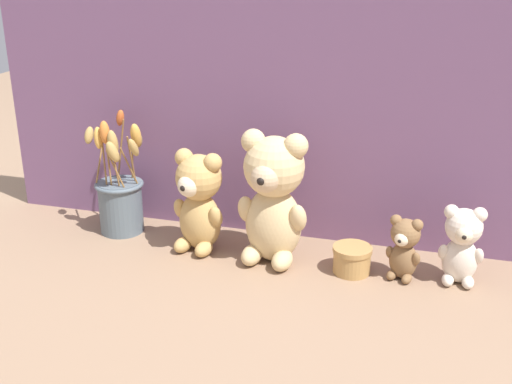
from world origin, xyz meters
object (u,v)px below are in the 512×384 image
object	(u,v)px
teddy_bear_small	(462,244)
decorative_tin_tall	(352,259)
flower_vase	(120,196)
teddy_bear_tiny	(404,247)
teddy_bear_large	(273,196)
teddy_bear_medium	(199,199)

from	to	relation	value
teddy_bear_small	decorative_tin_tall	world-z (taller)	teddy_bear_small
teddy_bear_small	flower_vase	size ratio (longest dim) A/B	0.58
teddy_bear_tiny	teddy_bear_small	bearing A→B (deg)	7.42
teddy_bear_large	flower_vase	xyz separation A→B (m)	(-0.41, 0.05, -0.07)
flower_vase	decorative_tin_tall	xyz separation A→B (m)	(0.59, -0.06, -0.06)
teddy_bear_medium	flower_vase	bearing A→B (deg)	169.54
teddy_bear_large	flower_vase	world-z (taller)	teddy_bear_large
teddy_bear_large	teddy_bear_tiny	xyz separation A→B (m)	(0.29, -0.00, -0.08)
flower_vase	teddy_bear_medium	bearing A→B (deg)	-10.46
teddy_bear_small	teddy_bear_large	bearing A→B (deg)	-178.50
teddy_bear_tiny	teddy_bear_large	bearing A→B (deg)	179.12
teddy_bear_medium	teddy_bear_small	xyz separation A→B (m)	(0.59, 0.00, -0.04)
teddy_bear_large	flower_vase	distance (m)	0.41
teddy_bear_small	decorative_tin_tall	xyz separation A→B (m)	(-0.23, -0.02, -0.06)
teddy_bear_large	teddy_bear_medium	size ratio (longest dim) A/B	1.26
decorative_tin_tall	teddy_bear_small	bearing A→B (deg)	4.66
teddy_bear_tiny	flower_vase	distance (m)	0.70
teddy_bear_large	flower_vase	size ratio (longest dim) A/B	1.01
teddy_bear_tiny	flower_vase	size ratio (longest dim) A/B	0.47
teddy_bear_medium	flower_vase	xyz separation A→B (m)	(-0.23, 0.04, -0.03)
teddy_bear_medium	decorative_tin_tall	xyz separation A→B (m)	(0.36, -0.02, -0.10)
teddy_bear_medium	decorative_tin_tall	world-z (taller)	teddy_bear_medium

